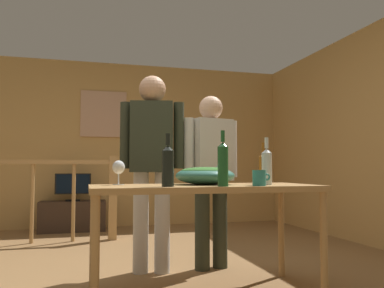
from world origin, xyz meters
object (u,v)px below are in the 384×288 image
person_standing_right (211,168)px  stair_railing (48,190)px  flat_screen_tv (73,185)px  wine_glass (119,168)px  mug_teal (259,178)px  serving_table (204,196)px  tv_console (73,216)px  wine_bottle_green (223,163)px  framed_picture (104,114)px  wine_bottle_dark (168,165)px  wine_bottle_amber (264,167)px  wine_bottle_clear (267,166)px  person_standing_left (152,155)px  salad_bowl (205,175)px

person_standing_right → stair_railing: bearing=-61.3°
flat_screen_tv → wine_glass: size_ratio=2.81×
mug_teal → serving_table: bearing=141.9°
tv_console → wine_bottle_green: size_ratio=2.50×
stair_railing → serving_table: bearing=-62.2°
framed_picture → flat_screen_tv: size_ratio=1.44×
stair_railing → wine_bottle_dark: bearing=-70.0°
wine_bottle_dark → person_standing_right: size_ratio=0.22×
wine_bottle_green → wine_bottle_amber: bearing=42.0°
wine_glass → mug_teal: (0.89, -0.41, -0.07)m
flat_screen_tv → serving_table: (0.98, -3.17, 0.03)m
wine_bottle_clear → wine_bottle_green: wine_bottle_green is taller
stair_railing → wine_glass: stair_railing is taller
wine_bottle_dark → person_standing_left: (0.04, 0.89, 0.09)m
tv_console → wine_glass: bearing=-82.6°
wine_bottle_green → person_standing_left: (-0.31, 0.94, 0.08)m
wine_glass → wine_bottle_clear: wine_bottle_clear is taller
stair_railing → wine_bottle_dark: wine_bottle_dark is taller
framed_picture → mug_teal: bearing=-76.9°
person_standing_left → tv_console: bearing=-61.1°
stair_railing → flat_screen_tv: size_ratio=4.97×
mug_teal → person_standing_left: bearing=122.1°
person_standing_left → mug_teal: bearing=135.2°
framed_picture → serving_table: (0.56, -3.49, -1.03)m
wine_glass → serving_table: bearing=-15.9°
framed_picture → serving_table: framed_picture is taller
wine_bottle_amber → wine_bottle_dark: bearing=-155.1°
mug_teal → salad_bowl: bearing=132.5°
person_standing_left → stair_railing: bearing=-46.8°
person_standing_right → tv_console: bearing=-77.0°
stair_railing → wine_bottle_clear: 2.97m
wine_bottle_green → person_standing_left: 0.99m
wine_glass → mug_teal: 0.98m
stair_railing → person_standing_left: bearing=-59.9°
stair_railing → wine_bottle_amber: bearing=-50.7°
framed_picture → person_standing_right: size_ratio=0.46×
salad_bowl → stair_railing: bearing=118.9°
framed_picture → wine_bottle_dark: 3.80m
mug_teal → person_standing_right: (-0.05, 0.91, 0.07)m
serving_table → wine_bottle_clear: (0.43, -0.09, 0.21)m
serving_table → wine_bottle_amber: (0.54, 0.18, 0.20)m
stair_railing → wine_glass: 2.29m
wine_bottle_green → wine_bottle_dark: bearing=171.3°
flat_screen_tv → tv_console: bearing=90.0°
serving_table → wine_bottle_clear: 0.49m
tv_console → framed_picture: bearing=34.6°
tv_console → wine_bottle_dark: 3.55m
flat_screen_tv → salad_bowl: size_ratio=1.14×
salad_bowl → mug_teal: size_ratio=3.42×
salad_bowl → framed_picture: bearing=99.7°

